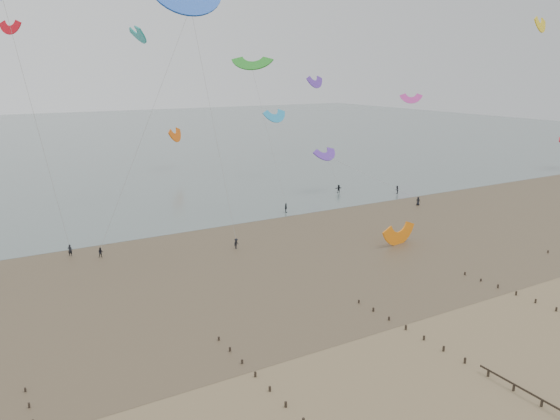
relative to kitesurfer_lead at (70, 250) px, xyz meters
The scene contains 6 objects.
ground 52.03m from the kitesurfer_lead, 64.87° to the right, with size 500.00×500.00×0.00m, color brown.
sea_and_shore 22.06m from the kitesurfer_lead, 35.18° to the right, with size 500.00×665.00×0.03m.
kitesurfer_lead is the anchor object (origin of this frame).
kitesurfers 36.18m from the kitesurfer_lead, ahead, with size 114.52×25.20×1.90m.
grounded_kite 50.13m from the kitesurfer_lead, 24.06° to the right, with size 6.45×3.38×4.91m, color orange, non-canonical shape.
kites_airborne 46.66m from the kitesurfer_lead, 71.53° to the left, with size 227.41×117.87×36.44m.
Camera 1 is at (-34.21, -34.51, 26.53)m, focal length 35.00 mm.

